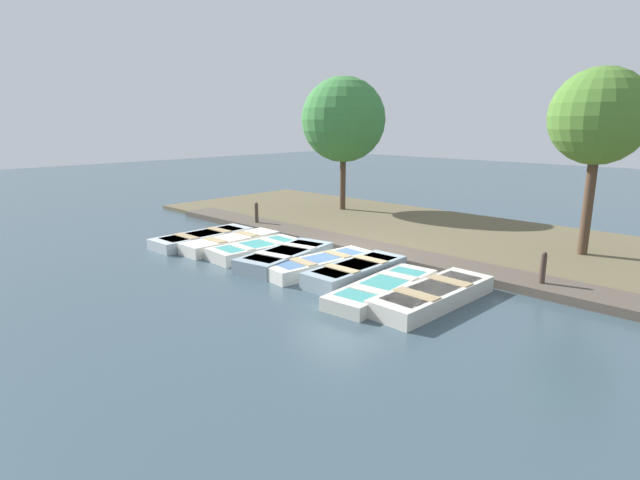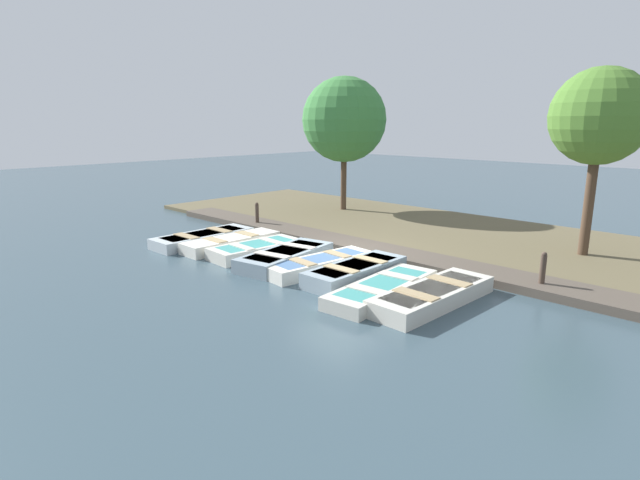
{
  "view_description": "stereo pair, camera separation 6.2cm",
  "coord_description": "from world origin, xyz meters",
  "px_view_note": "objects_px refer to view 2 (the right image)",
  "views": [
    {
      "loc": [
        10.77,
        9.48,
        4.02
      ],
      "look_at": [
        0.52,
        -0.28,
        0.65
      ],
      "focal_mm": 28.0,
      "sensor_mm": 36.0,
      "label": 1
    },
    {
      "loc": [
        10.72,
        9.52,
        4.02
      ],
      "look_at": [
        0.52,
        -0.28,
        0.65
      ],
      "focal_mm": 28.0,
      "sensor_mm": 36.0,
      "label": 2
    }
  ],
  "objects_px": {
    "mooring_post_near": "(257,215)",
    "rowboat_4": "(320,264)",
    "rowboat_0": "(203,238)",
    "park_tree_left": "(600,117)",
    "rowboat_1": "(232,242)",
    "rowboat_5": "(356,271)",
    "park_tree_far_left": "(344,120)",
    "rowboat_2": "(256,249)",
    "mooring_post_far": "(543,272)",
    "rowboat_7": "(433,295)",
    "rowboat_3": "(286,257)",
    "rowboat_6": "(382,289)"
  },
  "relations": [
    {
      "from": "rowboat_0",
      "to": "park_tree_far_left",
      "type": "height_order",
      "value": "park_tree_far_left"
    },
    {
      "from": "rowboat_6",
      "to": "park_tree_far_left",
      "type": "bearing_deg",
      "value": -138.39
    },
    {
      "from": "rowboat_2",
      "to": "rowboat_6",
      "type": "relative_size",
      "value": 0.84
    },
    {
      "from": "rowboat_0",
      "to": "rowboat_3",
      "type": "bearing_deg",
      "value": 92.4
    },
    {
      "from": "rowboat_1",
      "to": "park_tree_left",
      "type": "relative_size",
      "value": 0.6
    },
    {
      "from": "mooring_post_near",
      "to": "park_tree_left",
      "type": "relative_size",
      "value": 0.18
    },
    {
      "from": "rowboat_2",
      "to": "park_tree_far_left",
      "type": "distance_m",
      "value": 8.95
    },
    {
      "from": "rowboat_2",
      "to": "mooring_post_far",
      "type": "relative_size",
      "value": 2.99
    },
    {
      "from": "rowboat_1",
      "to": "rowboat_7",
      "type": "distance_m",
      "value": 7.48
    },
    {
      "from": "rowboat_6",
      "to": "park_tree_left",
      "type": "bearing_deg",
      "value": 156.08
    },
    {
      "from": "park_tree_far_left",
      "to": "rowboat_4",
      "type": "bearing_deg",
      "value": 37.23
    },
    {
      "from": "rowboat_0",
      "to": "mooring_post_near",
      "type": "distance_m",
      "value": 2.93
    },
    {
      "from": "rowboat_1",
      "to": "park_tree_far_left",
      "type": "relative_size",
      "value": 0.56
    },
    {
      "from": "rowboat_3",
      "to": "mooring_post_near",
      "type": "xyz_separation_m",
      "value": [
        -2.61,
        -4.48,
        0.3
      ]
    },
    {
      "from": "rowboat_2",
      "to": "mooring_post_far",
      "type": "height_order",
      "value": "mooring_post_far"
    },
    {
      "from": "rowboat_2",
      "to": "mooring_post_near",
      "type": "relative_size",
      "value": 2.99
    },
    {
      "from": "rowboat_3",
      "to": "mooring_post_far",
      "type": "xyz_separation_m",
      "value": [
        -2.61,
        6.29,
        0.3
      ]
    },
    {
      "from": "rowboat_7",
      "to": "mooring_post_near",
      "type": "xyz_separation_m",
      "value": [
        -2.52,
        -9.31,
        0.3
      ]
    },
    {
      "from": "rowboat_0",
      "to": "mooring_post_far",
      "type": "distance_m",
      "value": 10.55
    },
    {
      "from": "rowboat_0",
      "to": "park_tree_left",
      "type": "bearing_deg",
      "value": 123.04
    },
    {
      "from": "park_tree_far_left",
      "to": "mooring_post_near",
      "type": "bearing_deg",
      "value": -1.83
    },
    {
      "from": "rowboat_5",
      "to": "mooring_post_near",
      "type": "height_order",
      "value": "mooring_post_near"
    },
    {
      "from": "rowboat_3",
      "to": "rowboat_5",
      "type": "height_order",
      "value": "rowboat_5"
    },
    {
      "from": "rowboat_0",
      "to": "rowboat_5",
      "type": "bearing_deg",
      "value": 93.4
    },
    {
      "from": "rowboat_0",
      "to": "rowboat_5",
      "type": "xyz_separation_m",
      "value": [
        -0.49,
        6.3,
        0.03
      ]
    },
    {
      "from": "rowboat_3",
      "to": "mooring_post_near",
      "type": "bearing_deg",
      "value": -130.26
    },
    {
      "from": "rowboat_3",
      "to": "park_tree_far_left",
      "type": "distance_m",
      "value": 9.47
    },
    {
      "from": "park_tree_far_left",
      "to": "park_tree_left",
      "type": "bearing_deg",
      "value": 84.57
    },
    {
      "from": "rowboat_1",
      "to": "rowboat_5",
      "type": "bearing_deg",
      "value": 92.79
    },
    {
      "from": "rowboat_4",
      "to": "rowboat_6",
      "type": "bearing_deg",
      "value": 86.16
    },
    {
      "from": "rowboat_7",
      "to": "mooring_post_far",
      "type": "distance_m",
      "value": 2.93
    },
    {
      "from": "mooring_post_near",
      "to": "rowboat_4",
      "type": "bearing_deg",
      "value": 66.97
    },
    {
      "from": "rowboat_6",
      "to": "rowboat_3",
      "type": "bearing_deg",
      "value": -98.16
    },
    {
      "from": "rowboat_0",
      "to": "park_tree_far_left",
      "type": "xyz_separation_m",
      "value": [
        -7.71,
        -0.46,
        3.9
      ]
    },
    {
      "from": "rowboat_3",
      "to": "rowboat_7",
      "type": "relative_size",
      "value": 0.95
    },
    {
      "from": "rowboat_4",
      "to": "rowboat_6",
      "type": "xyz_separation_m",
      "value": [
        0.43,
        2.46,
        -0.02
      ]
    },
    {
      "from": "rowboat_1",
      "to": "park_tree_left",
      "type": "bearing_deg",
      "value": 126.85
    },
    {
      "from": "rowboat_1",
      "to": "park_tree_far_left",
      "type": "height_order",
      "value": "park_tree_far_left"
    },
    {
      "from": "rowboat_1",
      "to": "mooring_post_near",
      "type": "height_order",
      "value": "mooring_post_near"
    },
    {
      "from": "rowboat_3",
      "to": "park_tree_far_left",
      "type": "bearing_deg",
      "value": -160.02
    },
    {
      "from": "rowboat_4",
      "to": "rowboat_7",
      "type": "height_order",
      "value": "rowboat_7"
    },
    {
      "from": "rowboat_2",
      "to": "rowboat_4",
      "type": "relative_size",
      "value": 0.88
    },
    {
      "from": "rowboat_5",
      "to": "rowboat_7",
      "type": "xyz_separation_m",
      "value": [
        0.17,
        2.4,
        -0.02
      ]
    },
    {
      "from": "park_tree_left",
      "to": "park_tree_far_left",
      "type": "bearing_deg",
      "value": -95.43
    },
    {
      "from": "mooring_post_near",
      "to": "rowboat_1",
      "type": "bearing_deg",
      "value": 35.46
    },
    {
      "from": "rowboat_2",
      "to": "mooring_post_near",
      "type": "distance_m",
      "value": 4.1
    },
    {
      "from": "rowboat_3",
      "to": "rowboat_5",
      "type": "relative_size",
      "value": 1.08
    },
    {
      "from": "rowboat_6",
      "to": "rowboat_2",
      "type": "bearing_deg",
      "value": -97.15
    },
    {
      "from": "rowboat_3",
      "to": "rowboat_4",
      "type": "height_order",
      "value": "rowboat_3"
    },
    {
      "from": "park_tree_far_left",
      "to": "rowboat_7",
      "type": "bearing_deg",
      "value": 51.09
    }
  ]
}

